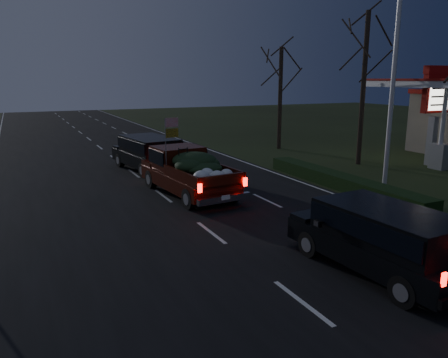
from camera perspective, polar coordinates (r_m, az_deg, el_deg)
name	(u,v)px	position (r m, az deg, el deg)	size (l,w,h in m)	color
ground	(211,233)	(14.21, -1.70, -7.07)	(120.00, 120.00, 0.00)	black
road_asphalt	(211,233)	(14.20, -1.70, -7.03)	(14.00, 120.00, 0.02)	black
hedge_row	(340,181)	(20.64, 14.95, -0.27)	(1.00, 10.00, 0.60)	black
light_pole	(395,64)	(20.59, 21.39, 13.81)	(0.50, 0.90, 9.16)	silver
gas_price_pylon	(436,99)	(27.47, 25.96, 9.39)	(2.00, 0.41, 5.57)	gray
gas_canopy	(446,88)	(29.64, 27.01, 10.58)	(7.10, 6.10, 4.88)	silver
bare_tree_mid	(366,51)	(26.29, 18.04, 15.58)	(3.60, 3.60, 8.50)	black
bare_tree_far	(281,73)	(31.18, 7.43, 13.52)	(3.60, 3.60, 7.00)	black
pickup_truck	(188,169)	(18.66, -4.73, 1.29)	(2.65, 5.81, 2.96)	#401108
lead_suv	(149,150)	(23.83, -9.82, 3.75)	(2.86, 5.44, 1.49)	black
rear_suv	(384,234)	(11.73, 20.18, -6.76)	(2.46, 5.01, 1.41)	black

